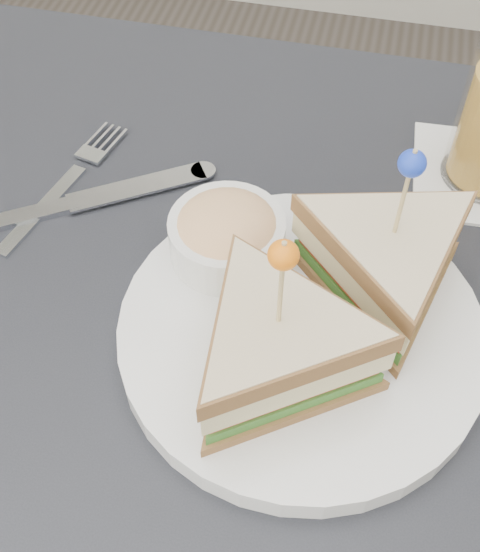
% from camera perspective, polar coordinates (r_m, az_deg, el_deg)
% --- Properties ---
extents(table, '(0.80, 0.80, 0.75)m').
position_cam_1_polar(table, '(0.62, -1.12, -7.83)').
color(table, black).
rests_on(table, ground).
extents(plate_meal, '(0.32, 0.31, 0.17)m').
position_cam_1_polar(plate_meal, '(0.51, 6.19, -2.21)').
color(plate_meal, white).
rests_on(plate_meal, table).
extents(cutlery_fork, '(0.06, 0.19, 0.01)m').
position_cam_1_polar(cutlery_fork, '(0.68, -13.92, 7.74)').
color(cutlery_fork, silver).
rests_on(cutlery_fork, table).
extents(cutlery_knife, '(0.21, 0.15, 0.01)m').
position_cam_1_polar(cutlery_knife, '(0.65, -13.06, 5.96)').
color(cutlery_knife, silver).
rests_on(cutlery_knife, table).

